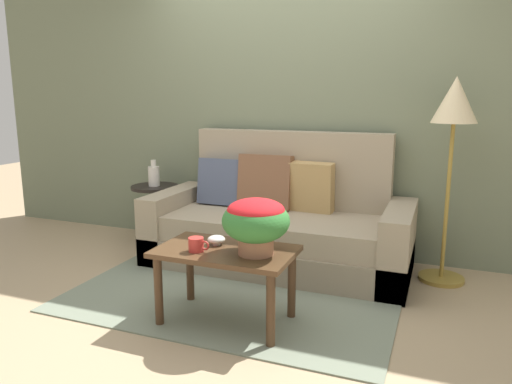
# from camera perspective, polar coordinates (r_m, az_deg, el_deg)

# --- Properties ---
(ground_plane) EXTENTS (14.00, 14.00, 0.00)m
(ground_plane) POSITION_cam_1_polar(r_m,az_deg,el_deg) (3.45, -3.37, -12.65)
(ground_plane) COLOR tan
(wall_back) EXTENTS (6.40, 0.12, 2.85)m
(wall_back) POSITION_cam_1_polar(r_m,az_deg,el_deg) (4.40, 3.87, 11.68)
(wall_back) COLOR slate
(wall_back) RESTS_ON ground
(area_rug) EXTENTS (2.27, 1.67, 0.01)m
(area_rug) POSITION_cam_1_polar(r_m,az_deg,el_deg) (3.61, -2.04, -11.40)
(area_rug) COLOR gray
(area_rug) RESTS_ON ground
(couch) EXTENTS (2.14, 0.91, 1.09)m
(couch) POSITION_cam_1_polar(r_m,az_deg,el_deg) (4.07, 2.69, -3.87)
(couch) COLOR gray
(couch) RESTS_ON ground
(coffee_table) EXTENTS (0.84, 0.51, 0.48)m
(coffee_table) POSITION_cam_1_polar(r_m,az_deg,el_deg) (3.01, -3.57, -8.17)
(coffee_table) COLOR #442D1B
(coffee_table) RESTS_ON ground
(side_table) EXTENTS (0.45, 0.45, 0.56)m
(side_table) POSITION_cam_1_polar(r_m,az_deg,el_deg) (4.72, -11.77, -1.31)
(side_table) COLOR black
(side_table) RESTS_ON ground
(floor_lamp) EXTENTS (0.34, 0.34, 1.53)m
(floor_lamp) POSITION_cam_1_polar(r_m,az_deg,el_deg) (3.80, 22.29, 7.92)
(floor_lamp) COLOR olive
(floor_lamp) RESTS_ON ground
(potted_plant) EXTENTS (0.40, 0.40, 0.33)m
(potted_plant) POSITION_cam_1_polar(r_m,az_deg,el_deg) (2.83, -0.01, -3.36)
(potted_plant) COLOR #A36B4C
(potted_plant) RESTS_ON coffee_table
(coffee_mug) EXTENTS (0.13, 0.09, 0.09)m
(coffee_mug) POSITION_cam_1_polar(r_m,az_deg,el_deg) (2.95, -7.02, -6.17)
(coffee_mug) COLOR red
(coffee_mug) RESTS_ON coffee_table
(snack_bowl) EXTENTS (0.11, 0.11, 0.06)m
(snack_bowl) POSITION_cam_1_polar(r_m,az_deg,el_deg) (3.06, -4.69, -5.62)
(snack_bowl) COLOR silver
(snack_bowl) RESTS_ON coffee_table
(table_vase) EXTENTS (0.11, 0.11, 0.25)m
(table_vase) POSITION_cam_1_polar(r_m,az_deg,el_deg) (4.65, -11.95, 1.92)
(table_vase) COLOR silver
(table_vase) RESTS_ON side_table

